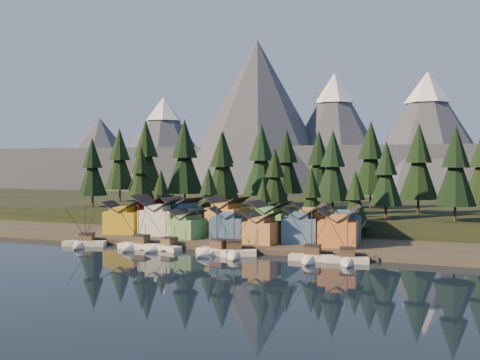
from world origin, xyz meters
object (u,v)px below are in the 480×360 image
at_px(house_front_0, 123,216).
at_px(boat_4, 234,246).
at_px(house_back_1, 182,214).
at_px(house_front_1, 159,216).
at_px(boat_6, 347,253).
at_px(boat_3, 212,244).
at_px(boat_2, 161,242).
at_px(boat_5, 310,251).
at_px(boat_1, 135,240).
at_px(boat_0, 83,238).
at_px(house_back_0, 153,212).

bearing_deg(house_front_0, boat_4, -34.95).
xyz_separation_m(boat_4, house_back_1, (-25.13, 23.35, 4.43)).
bearing_deg(house_front_1, boat_6, -22.12).
bearing_deg(boat_3, boat_2, -167.81).
bearing_deg(boat_5, boat_1, 175.85).
relative_size(boat_2, boat_3, 0.88).
relative_size(house_front_0, house_front_1, 1.04).
bearing_deg(boat_0, boat_1, -13.84).
relative_size(boat_3, house_front_1, 1.23).
bearing_deg(house_front_1, house_front_0, 179.87).
bearing_deg(boat_3, house_front_0, 172.76).
relative_size(boat_4, boat_6, 1.10).
height_order(boat_0, boat_6, boat_0).
bearing_deg(house_back_0, boat_6, -20.66).
relative_size(boat_4, house_back_0, 1.19).
height_order(boat_2, house_back_1, house_back_1).
xyz_separation_m(boat_3, boat_6, (31.38, 0.71, -0.38)).
bearing_deg(boat_4, boat_2, 156.04).
xyz_separation_m(house_front_0, house_back_0, (5.02, 8.31, 0.74)).
bearing_deg(boat_1, boat_5, 0.33).
distance_m(boat_6, house_front_0, 68.24).
relative_size(boat_0, boat_2, 1.09).
xyz_separation_m(boat_3, boat_5, (23.38, 0.28, -0.26)).
bearing_deg(boat_2, boat_1, -156.93).
height_order(boat_0, house_back_1, house_back_1).
relative_size(boat_2, house_front_1, 1.08).
relative_size(boat_1, house_back_1, 1.14).
distance_m(boat_4, boat_6, 25.97).
distance_m(boat_2, boat_3, 14.40).
height_order(boat_2, boat_5, boat_5).
distance_m(house_front_0, house_back_0, 9.74).
relative_size(boat_0, boat_6, 1.07).
distance_m(boat_0, boat_4, 41.68).
height_order(boat_3, boat_6, boat_3).
relative_size(boat_2, boat_5, 0.93).
distance_m(boat_1, house_back_0, 25.69).
bearing_deg(boat_0, boat_2, -13.16).
distance_m(boat_0, boat_2, 22.00).
relative_size(house_front_0, house_back_0, 1.03).
bearing_deg(boat_5, boat_2, 174.64).
distance_m(boat_0, house_front_0, 17.04).
bearing_deg(boat_4, boat_6, -18.89).
xyz_separation_m(boat_1, boat_2, (7.01, 0.76, -0.29)).
distance_m(boat_1, boat_6, 52.72).
height_order(boat_2, house_back_0, house_back_0).
height_order(boat_2, house_front_1, house_front_1).
xyz_separation_m(boat_2, house_back_0, (-15.66, 22.99, 4.87)).
distance_m(boat_0, house_back_1, 29.46).
relative_size(boat_3, house_front_0, 1.18).
distance_m(boat_3, boat_6, 31.39).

